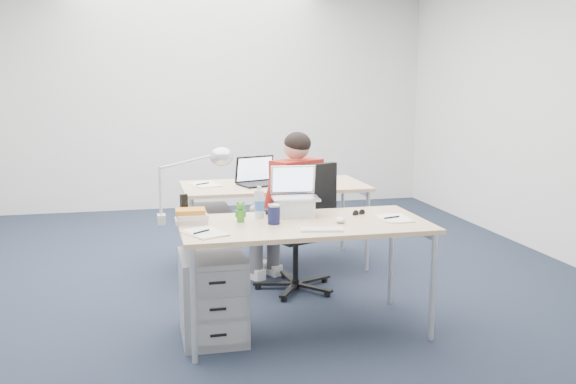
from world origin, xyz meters
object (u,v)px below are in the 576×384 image
Objects in this scene: computer_mouse at (340,220)px; book_stack at (191,216)px; silver_laptop at (296,192)px; office_chair at (298,255)px; can_koozie at (274,214)px; drawer_pedestal_near at (213,297)px; water_bottle at (259,202)px; wireless_keyboard at (322,229)px; seated_person at (285,210)px; headphones at (279,211)px; drawer_pedestal_far at (207,238)px; far_cup at (299,173)px; dark_laptop at (261,170)px; cordless_phone at (184,207)px; desk_lamp at (184,184)px; desk_near at (304,229)px; bear_figurine at (241,212)px; desk_far at (274,190)px; sunglasses at (359,213)px.

book_stack is (-0.94, 0.21, 0.03)m from computer_mouse.
computer_mouse is at bearing -44.33° from silver_laptop.
can_koozie is (-0.36, -0.79, 0.50)m from office_chair.
computer_mouse is 0.80× the size of can_koozie.
drawer_pedestal_near is at bearing 179.65° from can_koozie.
wireless_keyboard is at bearing -55.50° from water_bottle.
headphones is (-0.19, -0.63, 0.13)m from seated_person.
headphones is 0.64m from book_stack.
drawer_pedestal_far is 1.05m from far_cup.
drawer_pedestal_far is 0.76m from dark_laptop.
desk_lamp reaches higher than cordless_phone.
seated_person is at bearing 44.94° from book_stack.
office_chair is 9.53× the size of far_cup.
office_chair is 1.30m from desk_lamp.
far_cup is (0.50, 1.45, 0.04)m from headphones.
desk_near is 7.87× the size of book_stack.
drawer_pedestal_near is at bearing -149.11° from water_bottle.
silver_laptop reaches higher than bear_figurine.
desk_near is 1.29× the size of seated_person.
bear_figurine is 0.38× the size of dark_laptop.
desk_lamp is (-0.87, -1.36, 0.30)m from desk_far.
water_bottle is 1.24× the size of cordless_phone.
headphones is at bearing -141.15° from office_chair.
seated_person is at bearing 87.51° from silver_laptop.
cordless_phone is at bearing -124.44° from desk_far.
can_koozie is (0.28, -1.54, 0.52)m from drawer_pedestal_far.
cordless_phone is at bearing 173.88° from water_bottle.
bear_figurine is at bearing 0.94° from desk_lamp.
desk_far is at bearing 64.75° from drawer_pedestal_near.
office_chair is (0.04, -0.74, -0.39)m from desk_far.
book_stack is at bearing 159.35° from sunglasses.
bear_figurine is at bearing -115.78° from far_cup.
desk_far is 4.44× the size of dark_laptop.
wireless_keyboard is (-0.11, -1.03, 0.45)m from office_chair.
water_bottle is at bearing -112.92° from far_cup.
desk_lamp is at bearing -109.54° from cordless_phone.
desk_lamp is at bearing -167.76° from bear_figurine.
seated_person is 12.05× the size of computer_mouse.
desk_lamp reaches higher than drawer_pedestal_far.
sunglasses is at bearing -89.39° from far_cup.
water_bottle is 0.52m from desk_lamp.
water_bottle is (-0.35, -0.74, 0.22)m from seated_person.
desk_near is at bearing -72.70° from drawer_pedestal_far.
drawer_pedestal_near is (-0.72, -1.53, -0.41)m from desk_far.
silver_laptop is (-0.01, 0.21, 0.21)m from desk_near.
desk_far reaches higher than drawer_pedestal_near.
headphones reaches higher than wireless_keyboard.
sunglasses is (0.52, -0.17, -0.01)m from headphones.
computer_mouse is 0.28× the size of dark_laptop.
seated_person is 9.12× the size of bear_figurine.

